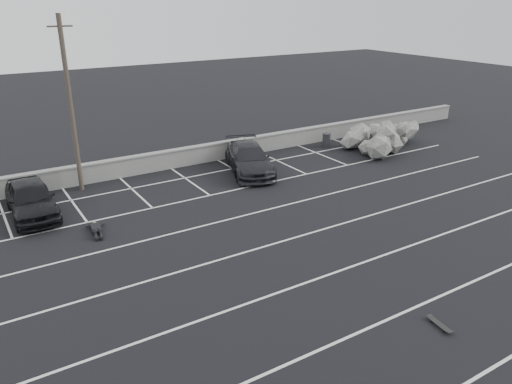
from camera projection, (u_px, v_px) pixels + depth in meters
ground at (304, 284)px, 17.10m from camera, size 120.00×120.00×0.00m
seawall at (153, 162)px, 27.96m from camera, size 50.00×0.45×1.06m
stall_lines at (237, 236)px, 20.54m from camera, size 36.00×20.05×0.01m
car_left at (31, 199)px, 22.18m from camera, size 1.94×4.71×1.60m
car_right at (249, 159)px, 27.74m from camera, size 3.77×5.68×1.53m
utility_pole at (71, 106)px, 23.90m from camera, size 1.13×0.23×8.50m
trash_bin at (326, 140)px, 32.63m from camera, size 0.70×0.70×0.88m
riprap_pile at (382, 140)px, 31.84m from camera, size 6.20×4.16×1.61m
person at (96, 226)px, 20.94m from camera, size 1.45×2.34×0.42m
skateboard at (440, 325)px, 14.85m from camera, size 0.30×0.80×0.09m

